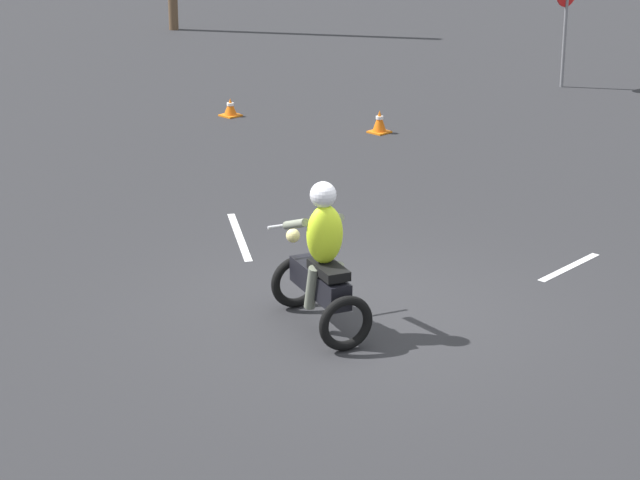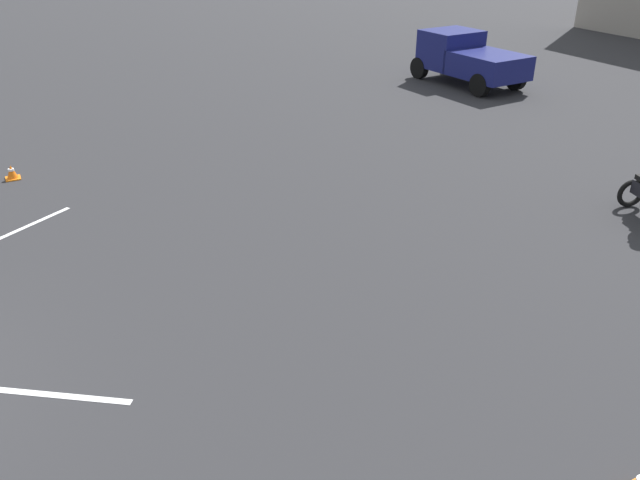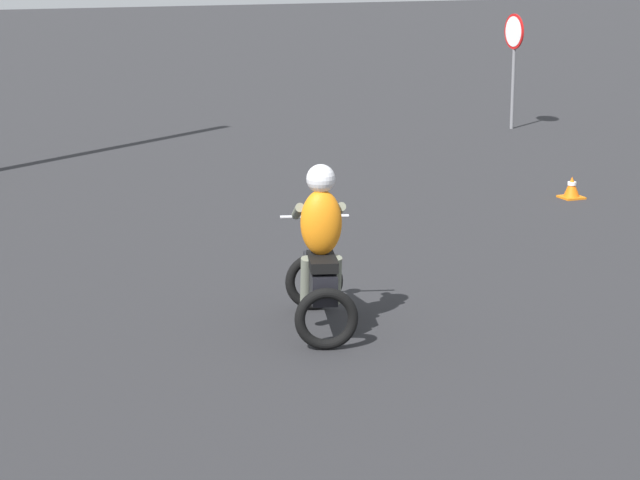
% 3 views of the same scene
% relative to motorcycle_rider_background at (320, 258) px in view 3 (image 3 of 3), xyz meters
% --- Properties ---
extents(motorcycle_rider_background, '(1.56, 1.01, 1.66)m').
position_rel_motorcycle_rider_background_xyz_m(motorcycle_rider_background, '(0.00, 0.00, 0.00)').
color(motorcycle_rider_background, black).
rests_on(motorcycle_rider_background, ground).
extents(stop_sign, '(0.70, 0.08, 2.30)m').
position_rel_motorcycle_rider_background_xyz_m(stop_sign, '(10.90, -8.64, 0.91)').
color(stop_sign, slate).
rests_on(stop_sign, ground).
extents(traffic_cone_mid_left, '(0.32, 0.32, 0.33)m').
position_rel_motorcycle_rider_background_xyz_m(traffic_cone_mid_left, '(4.51, -5.87, -0.57)').
color(traffic_cone_mid_left, orange).
rests_on(traffic_cone_mid_left, ground).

